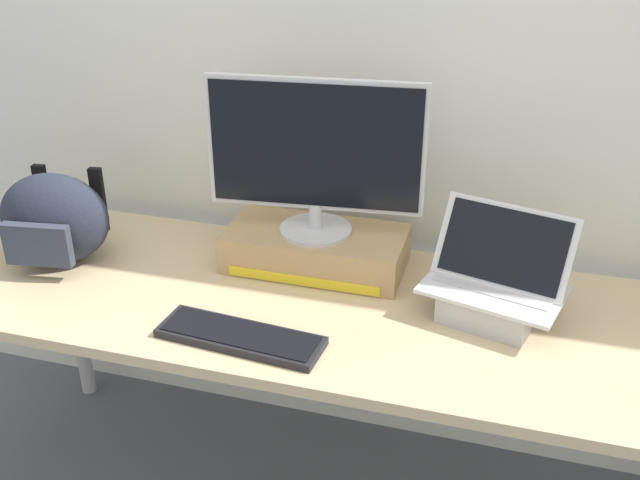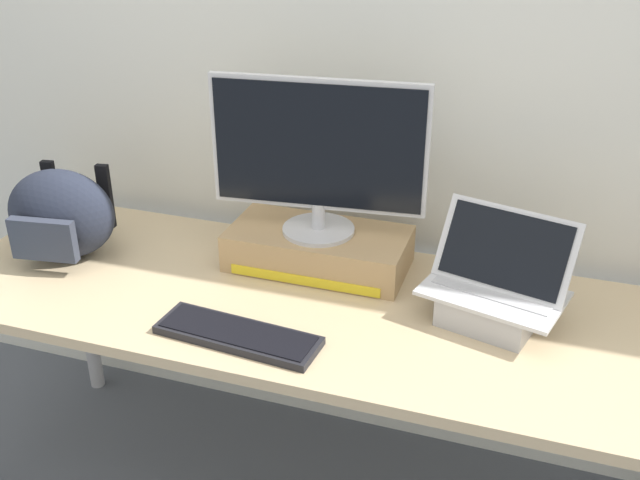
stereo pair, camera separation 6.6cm
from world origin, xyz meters
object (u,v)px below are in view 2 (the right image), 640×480
at_px(open_laptop, 493,298).
at_px(messenger_backpack, 61,214).
at_px(desktop_monitor, 318,155).
at_px(external_keyboard, 238,335).
at_px(toner_box_yellow, 318,249).

distance_m(open_laptop, messenger_backpack, 1.21).
distance_m(desktop_monitor, messenger_backpack, 0.76).
height_order(open_laptop, messenger_backpack, open_laptop).
bearing_deg(external_keyboard, desktop_monitor, 85.23).
height_order(desktop_monitor, open_laptop, desktop_monitor).
xyz_separation_m(desktop_monitor, messenger_backpack, (-0.71, -0.17, -0.20)).
bearing_deg(open_laptop, external_keyboard, -139.14).
xyz_separation_m(toner_box_yellow, open_laptop, (0.50, -0.12, 0.01)).
xyz_separation_m(desktop_monitor, external_keyboard, (-0.07, -0.40, -0.32)).
height_order(desktop_monitor, external_keyboard, desktop_monitor).
height_order(toner_box_yellow, desktop_monitor, desktop_monitor).
distance_m(toner_box_yellow, open_laptop, 0.51).
bearing_deg(desktop_monitor, messenger_backpack, -172.60).
distance_m(desktop_monitor, external_keyboard, 0.52).
distance_m(external_keyboard, messenger_backpack, 0.69).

